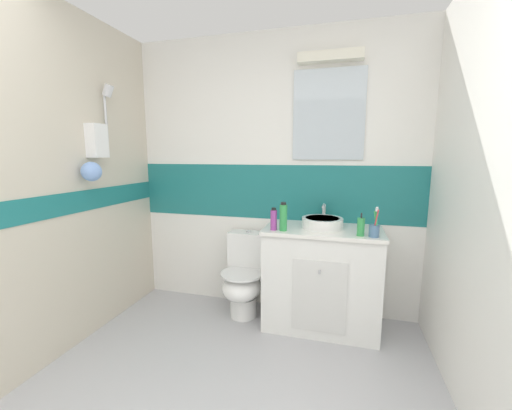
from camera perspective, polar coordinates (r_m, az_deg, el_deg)
name	(u,v)px	position (r m, az deg, el deg)	size (l,w,h in m)	color
ground_plane	(229,396)	(2.25, -4.92, -31.37)	(3.20, 3.48, 0.04)	#B2B2B7
wall_back_tiled	(275,174)	(2.92, 3.44, 5.60)	(3.20, 0.20, 2.50)	white
wall_left_shower_alcove	(35,184)	(2.54, -35.29, 3.18)	(0.27, 3.48, 2.50)	beige
vanity_cabinet	(321,277)	(2.74, 11.80, -12.78)	(0.94, 0.53, 0.85)	white
sink_basin	(322,222)	(2.62, 11.97, -3.07)	(0.33, 0.38, 0.18)	white
toilet	(244,277)	(2.89, -2.14, -13.02)	(0.37, 0.50, 0.75)	white
toothbrush_cup	(374,229)	(2.43, 20.73, -4.16)	(0.07, 0.07, 0.23)	#4C7299
soap_dispenser	(361,227)	(2.43, 18.54, -3.78)	(0.05, 0.05, 0.17)	green
deodorant_spray_can	(274,219)	(2.48, 3.24, -2.64)	(0.05, 0.05, 0.18)	#993F99
shampoo_bottle_tall	(283,217)	(2.46, 4.99, -2.22)	(0.06, 0.06, 0.23)	green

